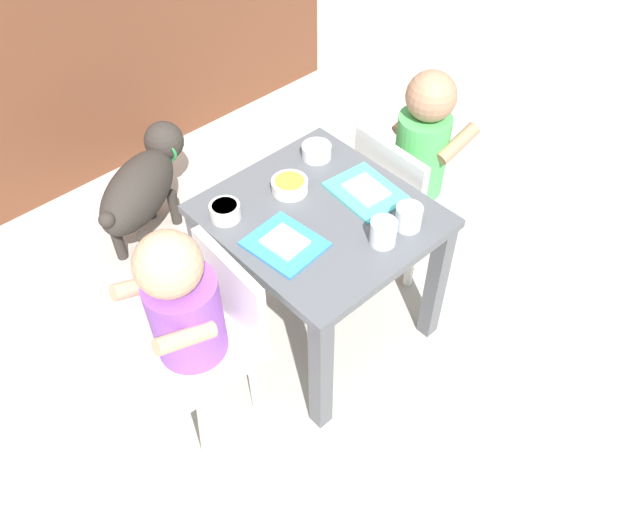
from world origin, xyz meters
name	(u,v)px	position (x,y,z in m)	size (l,w,h in m)	color
ground_plane	(320,323)	(0.00, 0.00, 0.00)	(7.00, 7.00, 0.00)	#B2ADA3
kitchen_cabinet_back	(73,22)	(0.00, 1.27, 0.51)	(1.98, 0.37, 1.01)	brown
dining_table	(320,237)	(0.00, 0.00, 0.37)	(0.50, 0.54, 0.46)	#515459
seated_child_left	(188,309)	(-0.41, 0.00, 0.42)	(0.30, 0.30, 0.66)	silver
seated_child_right	(419,153)	(0.41, 0.02, 0.42)	(0.29, 0.29, 0.68)	silver
dog	(143,184)	(-0.15, 0.68, 0.22)	(0.46, 0.35, 0.33)	#332D28
food_tray_left	(285,243)	(-0.14, -0.03, 0.47)	(0.17, 0.19, 0.02)	#388CD8
food_tray_right	(366,191)	(0.14, -0.03, 0.47)	(0.17, 0.20, 0.02)	#4CC6BC
water_cup_left	(383,234)	(0.04, -0.18, 0.49)	(0.07, 0.07, 0.07)	white
water_cup_right	(409,218)	(0.13, -0.18, 0.49)	(0.07, 0.07, 0.06)	white
cereal_bowl_right_side	(290,185)	(0.00, 0.12, 0.48)	(0.10, 0.10, 0.03)	white
cereal_bowl_left_side	(317,151)	(0.15, 0.17, 0.48)	(0.08, 0.08, 0.04)	white
veggie_bowl_near	(225,211)	(-0.19, 0.15, 0.48)	(0.08, 0.08, 0.04)	silver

